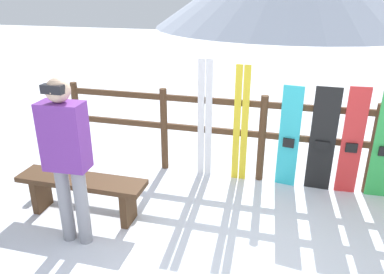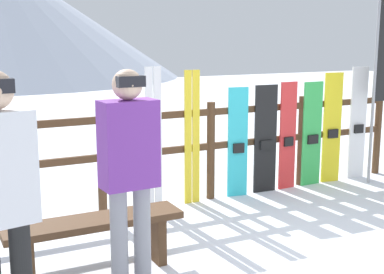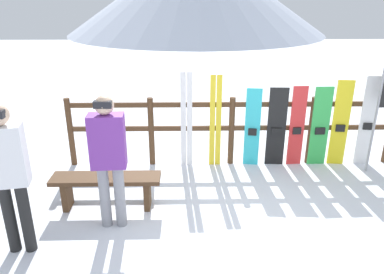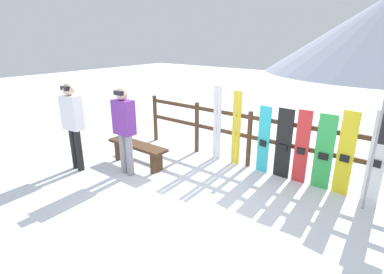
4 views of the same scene
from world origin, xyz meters
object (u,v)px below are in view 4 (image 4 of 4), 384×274
object	(u,v)px
ski_pair_white	(217,123)
snowboard_yellow	(345,154)
bench	(137,149)
ski_pair_yellow	(236,129)
person_white	(73,120)
person_purple	(124,125)
snowboard_green	(324,153)
snowboard_cyan	(264,140)
snowboard_white	(377,159)
snowboard_red	(302,147)
snowboard_black_stripe	(283,144)

from	to	relation	value
ski_pair_white	snowboard_yellow	distance (m)	2.64
bench	ski_pair_yellow	distance (m)	2.17
bench	snowboard_yellow	world-z (taller)	snowboard_yellow
person_white	person_purple	size ratio (longest dim) A/B	1.03
ski_pair_white	snowboard_green	world-z (taller)	ski_pair_white
snowboard_cyan	snowboard_white	distance (m)	1.98
ski_pair_white	snowboard_red	world-z (taller)	ski_pair_white
person_white	snowboard_yellow	xyz separation A→B (m)	(4.59, 2.29, -0.32)
snowboard_cyan	ski_pair_yellow	bearing A→B (deg)	179.68
ski_pair_yellow	snowboard_red	bearing A→B (deg)	-0.14
person_purple	ski_pair_white	distance (m)	2.06
bench	ski_pair_yellow	world-z (taller)	ski_pair_yellow
bench	snowboard_black_stripe	distance (m)	3.02
bench	snowboard_yellow	distance (m)	4.02
ski_pair_white	snowboard_yellow	world-z (taller)	ski_pair_white
person_white	person_purple	distance (m)	1.11
snowboard_cyan	snowboard_green	xyz separation A→B (m)	(1.17, 0.00, 0.01)
snowboard_yellow	person_white	bearing A→B (deg)	-153.47
ski_pair_white	snowboard_black_stripe	world-z (taller)	ski_pair_white
snowboard_cyan	snowboard_white	world-z (taller)	snowboard_white
snowboard_red	snowboard_yellow	xyz separation A→B (m)	(0.74, 0.00, 0.05)
ski_pair_white	ski_pair_yellow	size ratio (longest dim) A/B	1.03
snowboard_yellow	snowboard_white	world-z (taller)	snowboard_white
snowboard_cyan	snowboard_yellow	world-z (taller)	snowboard_yellow
ski_pair_white	snowboard_white	world-z (taller)	ski_pair_white
snowboard_black_stripe	snowboard_red	distance (m)	0.35
snowboard_red	snowboard_white	bearing A→B (deg)	0.01
snowboard_cyan	snowboard_black_stripe	size ratio (longest dim) A/B	0.99
snowboard_red	snowboard_yellow	world-z (taller)	snowboard_yellow
snowboard_cyan	snowboard_red	world-z (taller)	snowboard_red
person_purple	snowboard_red	bearing A→B (deg)	32.32
snowboard_yellow	bench	bearing A→B (deg)	-160.00
snowboard_cyan	snowboard_yellow	bearing A→B (deg)	0.00
ski_pair_white	snowboard_white	xyz separation A→B (m)	(3.10, -0.00, -0.04)
ski_pair_white	snowboard_white	distance (m)	3.10
person_white	snowboard_white	xyz separation A→B (m)	(5.06, 2.29, -0.28)
snowboard_red	snowboard_yellow	bearing A→B (deg)	0.01
ski_pair_yellow	snowboard_black_stripe	bearing A→B (deg)	-0.19
person_white	snowboard_yellow	distance (m)	5.14
ski_pair_white	snowboard_green	size ratio (longest dim) A/B	1.18
person_purple	snowboard_red	size ratio (longest dim) A/B	1.24
person_white	snowboard_cyan	distance (m)	3.86
snowboard_green	snowboard_white	xyz separation A→B (m)	(0.81, 0.00, 0.09)
snowboard_black_stripe	snowboard_red	world-z (taller)	snowboard_red
person_white	snowboard_green	world-z (taller)	person_white
person_white	snowboard_cyan	world-z (taller)	person_white
snowboard_cyan	snowboard_black_stripe	world-z (taller)	snowboard_black_stripe
snowboard_black_stripe	person_purple	bearing A→B (deg)	-144.20
ski_pair_white	snowboard_cyan	bearing A→B (deg)	-0.18
snowboard_cyan	person_white	bearing A→B (deg)	-143.37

